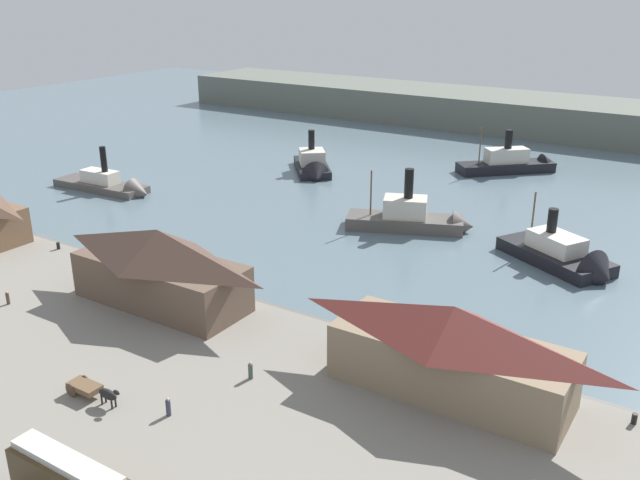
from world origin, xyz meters
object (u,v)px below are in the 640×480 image
(ferry_near_quay, at_px, (112,186))
(mooring_post_center_east, at_px, (634,419))
(ferry_shed_east_terminal, at_px, (452,349))
(street_tram, at_px, (69,479))
(mooring_post_east, at_px, (58,246))
(pedestrian_standing_center, at_px, (8,298))
(ferry_moored_west, at_px, (313,167))
(ferry_approaching_east, at_px, (515,164))
(pedestrian_near_west_shed, at_px, (168,407))
(ferry_moored_east, at_px, (567,259))
(ferry_shed_west_terminal, at_px, (160,266))
(ferry_mid_harbor, at_px, (417,219))
(pedestrian_at_waters_edge, at_px, (250,371))
(horse_cart, at_px, (93,389))
(mooring_post_west, at_px, (114,260))

(ferry_near_quay, bearing_deg, mooring_post_center_east, -15.73)
(ferry_shed_east_terminal, height_order, street_tram, ferry_shed_east_terminal)
(mooring_post_east, bearing_deg, pedestrian_standing_center, -55.95)
(ferry_moored_west, xyz_separation_m, ferry_approaching_east, (31.70, 22.12, 0.23))
(pedestrian_near_west_shed, relative_size, ferry_approaching_east, 0.09)
(ferry_near_quay, bearing_deg, ferry_moored_east, 5.83)
(ferry_moored_east, height_order, ferry_approaching_east, ferry_approaching_east)
(ferry_shed_west_terminal, relative_size, ferry_mid_harbor, 1.05)
(pedestrian_at_waters_edge, bearing_deg, mooring_post_east, 164.51)
(pedestrian_at_waters_edge, bearing_deg, ferry_moored_east, 69.29)
(ferry_approaching_east, bearing_deg, mooring_post_center_east, -65.92)
(pedestrian_at_waters_edge, relative_size, ferry_approaching_east, 0.09)
(ferry_shed_east_terminal, bearing_deg, pedestrian_near_west_shed, -138.97)
(ferry_shed_east_terminal, xyz_separation_m, ferry_approaching_east, (-19.64, 79.45, -3.74))
(ferry_shed_east_terminal, bearing_deg, pedestrian_at_waters_edge, -154.34)
(ferry_mid_harbor, bearing_deg, ferry_shed_west_terminal, -106.54)
(pedestrian_standing_center, bearing_deg, pedestrian_near_west_shed, -10.80)
(street_tram, relative_size, pedestrian_at_waters_edge, 5.75)
(pedestrian_at_waters_edge, distance_m, ferry_moored_east, 46.76)
(mooring_post_east, bearing_deg, ferry_moored_east, 29.49)
(mooring_post_east, distance_m, ferry_moored_east, 65.88)
(ferry_shed_east_terminal, relative_size, ferry_moored_east, 1.20)
(ferry_shed_east_terminal, xyz_separation_m, pedestrian_near_west_shed, (-17.77, -15.46, -3.36))
(pedestrian_at_waters_edge, xyz_separation_m, mooring_post_east, (-40.81, 11.31, -0.32))
(ferry_moored_east, xyz_separation_m, ferry_mid_harbor, (-22.31, 3.07, 0.35))
(mooring_post_center_east, bearing_deg, horse_cart, -151.89)
(pedestrian_near_west_shed, height_order, mooring_post_west, pedestrian_near_west_shed)
(ferry_shed_east_terminal, bearing_deg, ferry_moored_east, 88.52)
(mooring_post_east, xyz_separation_m, ferry_near_quay, (-17.70, 24.77, -0.60))
(ferry_shed_west_terminal, relative_size, mooring_post_west, 22.06)
(ferry_approaching_east, bearing_deg, ferry_moored_east, -64.53)
(mooring_post_east, height_order, ferry_mid_harbor, ferry_mid_harbor)
(street_tram, xyz_separation_m, horse_cart, (-9.17, 9.45, -1.46))
(pedestrian_at_waters_edge, height_order, mooring_post_center_east, pedestrian_at_waters_edge)
(street_tram, distance_m, ferry_moored_east, 65.02)
(ferry_shed_west_terminal, xyz_separation_m, ferry_mid_harbor, (11.83, 39.82, -3.88))
(ferry_shed_west_terminal, distance_m, mooring_post_east, 23.93)
(pedestrian_standing_center, distance_m, ferry_approaching_east, 93.45)
(horse_cart, distance_m, ferry_mid_harbor, 56.56)
(ferry_near_quay, relative_size, ferry_mid_harbor, 1.06)
(pedestrian_near_west_shed, height_order, ferry_near_quay, ferry_near_quay)
(ferry_shed_west_terminal, xyz_separation_m, pedestrian_standing_center, (-13.98, -9.35, -3.63))
(ferry_moored_west, bearing_deg, ferry_mid_harbor, -31.01)
(mooring_post_east, bearing_deg, ferry_shed_east_terminal, -3.87)
(mooring_post_west, xyz_separation_m, ferry_mid_harbor, (24.97, 34.96, -0.00))
(mooring_post_center_east, relative_size, ferry_mid_harbor, 0.05)
(ferry_moored_west, bearing_deg, pedestrian_at_waters_edge, -61.13)
(mooring_post_center_east, distance_m, ferry_near_quay, 91.76)
(horse_cart, xyz_separation_m, mooring_post_east, (-31.60, 20.96, -0.47))
(ferry_shed_west_terminal, height_order, ferry_mid_harbor, ferry_shed_west_terminal)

